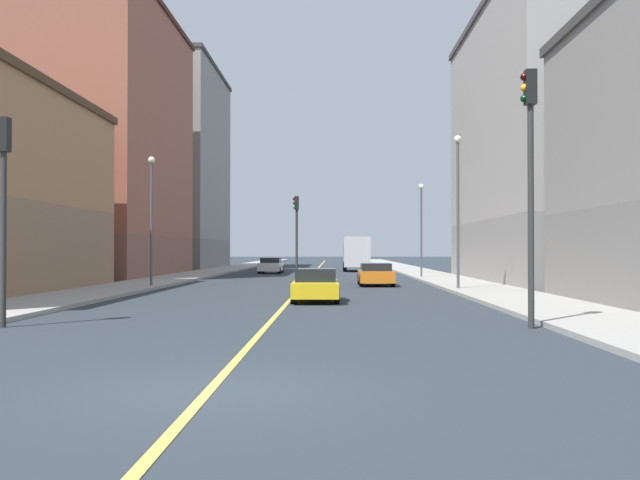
# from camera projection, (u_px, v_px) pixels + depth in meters

# --- Properties ---
(ground_plane) EXTENTS (400.00, 400.00, 0.00)m
(ground_plane) POSITION_uv_depth(u_px,v_px,m) (210.00, 390.00, 10.65)
(ground_plane) COLOR #293139
(ground_plane) RESTS_ON ground
(sidewalk_left) EXTENTS (3.72, 168.00, 0.15)m
(sidewalk_left) POSITION_uv_depth(u_px,v_px,m) (425.00, 274.00, 59.46)
(sidewalk_left) COLOR #9E9B93
(sidewalk_left) RESTS_ON ground
(sidewalk_right) EXTENTS (3.72, 168.00, 0.15)m
(sidewalk_right) POSITION_uv_depth(u_px,v_px,m) (200.00, 274.00, 59.82)
(sidewalk_right) COLOR #9E9B93
(sidewalk_right) RESTS_ON ground
(lane_center_stripe) EXTENTS (0.16, 154.00, 0.01)m
(lane_center_stripe) POSITION_uv_depth(u_px,v_px,m) (312.00, 275.00, 59.64)
(lane_center_stripe) COLOR #E5D14C
(lane_center_stripe) RESTS_ON ground
(building_left_mid) EXTENTS (9.16, 23.22, 17.36)m
(building_left_mid) POSITION_uv_depth(u_px,v_px,m) (550.00, 144.00, 46.41)
(building_left_mid) COLOR gray
(building_left_mid) RESTS_ON ground
(building_right_midblock) EXTENTS (9.16, 21.17, 20.33)m
(building_right_midblock) POSITION_uv_depth(u_px,v_px,m) (108.00, 142.00, 55.86)
(building_right_midblock) COLOR brown
(building_right_midblock) RESTS_ON ground
(building_right_distant) EXTENTS (9.16, 20.28, 21.77)m
(building_right_distant) POSITION_uv_depth(u_px,v_px,m) (177.00, 168.00, 80.09)
(building_right_distant) COLOR slate
(building_right_distant) RESTS_ON ground
(traffic_light_left_near) EXTENTS (0.40, 0.32, 6.68)m
(traffic_light_left_near) POSITION_uv_depth(u_px,v_px,m) (530.00, 163.00, 18.98)
(traffic_light_left_near) COLOR #2D2D2D
(traffic_light_left_near) RESTS_ON ground
(traffic_light_right_near) EXTENTS (0.40, 0.32, 5.50)m
(traffic_light_right_near) POSITION_uv_depth(u_px,v_px,m) (3.00, 190.00, 19.24)
(traffic_light_right_near) COLOR #2D2D2D
(traffic_light_right_near) RESTS_ON ground
(traffic_light_median_far) EXTENTS (0.40, 0.32, 5.58)m
(traffic_light_median_far) POSITION_uv_depth(u_px,v_px,m) (296.00, 225.00, 48.93)
(traffic_light_median_far) COLOR #2D2D2D
(traffic_light_median_far) RESTS_ON ground
(street_lamp_left_near) EXTENTS (0.36, 0.36, 7.50)m
(street_lamp_left_near) POSITION_uv_depth(u_px,v_px,m) (458.00, 196.00, 36.15)
(street_lamp_left_near) COLOR #4C4C51
(street_lamp_left_near) RESTS_ON ground
(street_lamp_right_near) EXTENTS (0.36, 0.36, 6.79)m
(street_lamp_right_near) POSITION_uv_depth(u_px,v_px,m) (151.00, 207.00, 38.78)
(street_lamp_right_near) COLOR #4C4C51
(street_lamp_right_near) RESTS_ON ground
(street_lamp_left_far) EXTENTS (0.36, 0.36, 6.48)m
(street_lamp_left_far) POSITION_uv_depth(u_px,v_px,m) (421.00, 220.00, 51.43)
(street_lamp_left_far) COLOR #4C4C51
(street_lamp_left_far) RESTS_ON ground
(car_yellow) EXTENTS (1.87, 4.20, 1.29)m
(car_yellow) POSITION_uv_depth(u_px,v_px,m) (316.00, 286.00, 28.79)
(car_yellow) COLOR gold
(car_yellow) RESTS_ON ground
(car_white) EXTENTS (1.99, 4.28, 1.34)m
(car_white) POSITION_uv_depth(u_px,v_px,m) (271.00, 266.00, 63.21)
(car_white) COLOR white
(car_white) RESTS_ON ground
(car_orange) EXTENTS (1.96, 4.11, 1.27)m
(car_orange) POSITION_uv_depth(u_px,v_px,m) (376.00, 274.00, 41.33)
(car_orange) COLOR orange
(car_orange) RESTS_ON ground
(box_truck) EXTENTS (2.47, 6.93, 3.20)m
(box_truck) POSITION_uv_depth(u_px,v_px,m) (356.00, 253.00, 69.01)
(box_truck) COLOR navy
(box_truck) RESTS_ON ground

